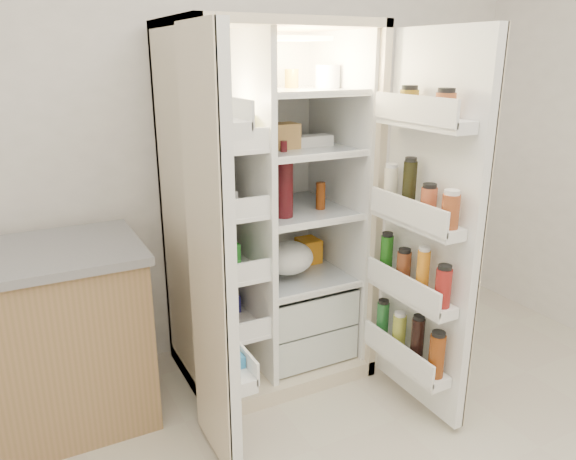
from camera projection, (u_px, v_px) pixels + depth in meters
wall_back at (214, 113)px, 2.91m from camera, size 4.00×0.02×2.70m
refrigerator at (267, 235)px, 2.86m from camera, size 0.92×0.70×1.80m
freezer_door at (212, 262)px, 2.08m from camera, size 0.15×0.40×1.72m
fridge_door at (427, 235)px, 2.44m from camera, size 0.17×0.58×1.72m
kitchen_counter at (11, 347)px, 2.38m from camera, size 1.17×0.62×0.85m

